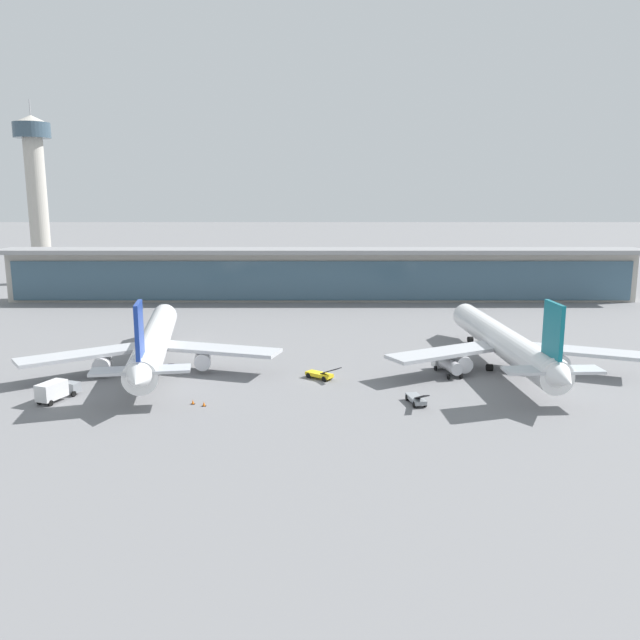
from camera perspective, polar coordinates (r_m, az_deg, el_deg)
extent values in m
plane|color=slate|center=(109.64, 0.04, -5.24)|extent=(1200.00, 1200.00, 0.00)
cylinder|color=white|center=(119.66, -14.55, -1.80)|extent=(12.79, 48.95, 5.14)
cone|color=white|center=(145.48, -13.65, 0.50)|extent=(5.71, 5.37, 5.04)
cone|color=white|center=(94.30, -15.94, -5.00)|extent=(5.46, 6.32, 4.63)
cube|color=black|center=(142.43, -13.75, 0.64)|extent=(4.14, 2.71, 0.62)
cube|color=#B7BABF|center=(117.13, -20.13, -2.86)|extent=(21.39, 17.38, 0.62)
cube|color=#B7BABF|center=(114.97, -9.21, -2.56)|extent=(22.85, 11.87, 0.62)
cylinder|color=silver|center=(116.58, -18.83, -3.73)|extent=(3.39, 4.12, 2.84)
cylinder|color=silver|center=(114.93, -10.51, -3.52)|extent=(3.39, 4.12, 2.84)
cube|color=#193899|center=(97.18, -15.84, -0.85)|extent=(1.59, 6.22, 7.98)
cube|color=#B7BABF|center=(97.65, -15.72, -4.28)|extent=(14.62, 6.09, 0.44)
cylinder|color=black|center=(118.40, -15.93, -4.13)|extent=(1.25, 1.39, 1.24)
cylinder|color=black|center=(117.86, -13.19, -4.06)|extent=(1.25, 1.39, 1.24)
cylinder|color=black|center=(139.55, -13.78, -1.74)|extent=(1.25, 1.39, 1.24)
cylinder|color=white|center=(120.72, 15.43, -1.73)|extent=(7.65, 48.95, 5.14)
cone|color=white|center=(145.48, 12.16, 0.56)|extent=(5.27, 4.88, 5.04)
cone|color=white|center=(96.93, 20.34, -4.84)|extent=(4.91, 5.89, 4.63)
cube|color=black|center=(142.53, 12.48, 0.70)|extent=(3.96, 2.32, 0.62)
cube|color=#B7BABF|center=(113.64, 10.81, -2.78)|extent=(22.14, 15.69, 0.62)
cube|color=#B7BABF|center=(120.90, 21.07, -2.50)|extent=(22.61, 13.89, 0.62)
cylinder|color=silver|center=(114.25, 12.14, -3.68)|extent=(3.02, 3.86, 2.84)
cylinder|color=silver|center=(119.78, 19.95, -3.42)|extent=(3.02, 3.86, 2.84)
cube|color=#0F6B7A|center=(99.52, 19.56, -0.80)|extent=(0.94, 6.23, 7.98)
cube|color=#B7BABF|center=(100.02, 19.54, -4.15)|extent=(14.36, 4.63, 0.44)
cylinder|color=black|center=(118.39, 14.43, -4.05)|extent=(1.13, 1.29, 1.24)
cylinder|color=black|center=(120.21, 17.01, -3.96)|extent=(1.13, 1.29, 1.24)
cylinder|color=black|center=(139.78, 12.83, -1.67)|extent=(1.13, 1.29, 1.24)
cube|color=yellow|center=(109.81, -0.30, -4.81)|extent=(4.88, 4.40, 0.60)
cube|color=black|center=(108.07, 0.71, -4.47)|extent=(3.66, 3.17, 1.72)
cylinder|color=black|center=(109.52, 0.67, -5.02)|extent=(0.88, 0.78, 0.90)
cylinder|color=black|center=(108.27, 0.13, -5.21)|extent=(0.88, 0.78, 0.90)
cylinder|color=black|center=(111.52, -0.71, -4.72)|extent=(0.88, 0.78, 0.90)
cylinder|color=black|center=(110.29, -1.25, -4.90)|extent=(0.88, 0.78, 0.90)
cube|color=silver|center=(117.65, 10.22, -3.68)|extent=(2.77, 2.46, 1.50)
cylinder|color=silver|center=(113.22, 11.17, -3.93)|extent=(3.24, 5.92, 2.10)
cylinder|color=black|center=(116.59, 9.89, -4.18)|extent=(0.46, 0.94, 0.90)
cylinder|color=black|center=(117.43, 10.89, -4.11)|extent=(0.46, 0.94, 0.90)
cylinder|color=black|center=(111.54, 10.99, -4.93)|extent=(0.46, 0.94, 0.90)
cylinder|color=black|center=(112.42, 12.03, -4.84)|extent=(0.46, 0.94, 0.90)
cube|color=gray|center=(108.47, -21.23, -5.54)|extent=(2.79, 2.51, 1.50)
cube|color=black|center=(108.96, -20.96, -5.28)|extent=(1.97, 0.86, 0.70)
cube|color=silver|center=(105.44, -22.74, -5.75)|extent=(3.80, 5.12, 2.50)
cylinder|color=black|center=(108.82, -21.90, -5.95)|extent=(0.59, 0.94, 0.90)
cylinder|color=black|center=(107.43, -21.06, -6.10)|extent=(0.59, 0.94, 0.90)
cylinder|color=black|center=(105.53, -23.66, -6.61)|extent=(0.59, 0.94, 0.90)
cylinder|color=black|center=(104.10, -22.82, -6.78)|extent=(0.59, 0.94, 0.90)
cube|color=gray|center=(98.25, 8.19, -6.86)|extent=(2.68, 5.05, 0.60)
cube|color=black|center=(95.74, 8.69, -6.67)|extent=(1.63, 4.05, 1.72)
cylinder|color=black|center=(97.11, 8.98, -7.28)|extent=(0.45, 0.94, 0.90)
cylinder|color=black|center=(96.57, 8.05, -7.36)|extent=(0.45, 0.94, 0.90)
cylinder|color=black|center=(100.11, 8.32, -6.70)|extent=(0.45, 0.94, 0.90)
cylinder|color=black|center=(99.59, 7.42, -6.77)|extent=(0.45, 0.94, 0.90)
cube|color=#B2ADA3|center=(189.05, -0.09, 3.85)|extent=(180.00, 8.00, 14.00)
cube|color=#3D5B70|center=(184.88, -0.08, 3.47)|extent=(176.40, 0.50, 11.20)
cube|color=gray|center=(186.25, -0.08, 6.09)|extent=(183.60, 12.80, 1.20)
cylinder|color=#B2ADA3|center=(243.99, -23.74, 8.67)|extent=(6.40, 6.40, 48.86)
cylinder|color=#384C5B|center=(244.77, -24.25, 14.96)|extent=(12.00, 12.00, 5.00)
cone|color=#B2ADA3|center=(245.11, -24.32, 15.82)|extent=(10.20, 10.20, 2.40)
cylinder|color=#99999E|center=(245.50, -24.39, 16.68)|extent=(0.36, 0.36, 5.00)
cone|color=orange|center=(98.90, -11.34, -7.09)|extent=(0.44, 0.44, 0.70)
cube|color=black|center=(99.00, -11.33, -7.27)|extent=(0.62, 0.62, 0.04)
cone|color=orange|center=(97.73, -10.39, -7.27)|extent=(0.44, 0.44, 0.70)
cube|color=black|center=(97.84, -10.39, -7.46)|extent=(0.62, 0.62, 0.04)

